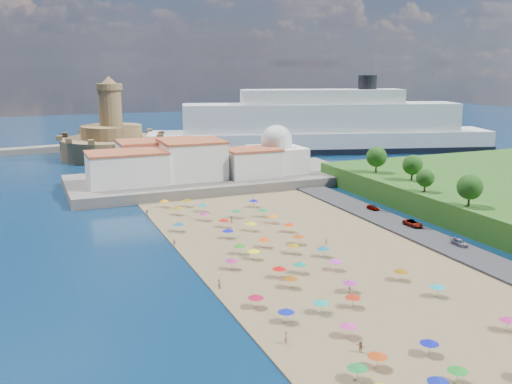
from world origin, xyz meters
name	(u,v)px	position (x,y,z in m)	size (l,w,h in m)	color
ground	(286,261)	(0.00, 0.00, 0.00)	(700.00, 700.00, 0.00)	#071938
terrace	(216,179)	(10.00, 73.00, 1.50)	(90.00, 36.00, 3.00)	#59544C
jetty	(126,167)	(-12.00, 108.00, 1.20)	(18.00, 70.00, 2.40)	#59544C
waterfront_buildings	(174,162)	(-3.05, 73.64, 7.88)	(57.00, 29.00, 11.00)	silver
domed_building	(276,153)	(30.00, 71.00, 8.97)	(16.00, 16.00, 15.00)	silver
fortress	(112,141)	(-12.00, 138.00, 6.68)	(40.00, 40.00, 32.40)	olive
cruise_ship	(321,129)	(73.78, 120.83, 9.56)	(148.15, 61.26, 32.29)	black
beach_parasols	(307,269)	(-1.09, -10.89, 2.15)	(32.79, 116.89, 2.20)	gray
beachgoers	(267,264)	(-5.39, -3.35, 1.11)	(31.13, 100.77, 1.85)	tan
parked_cars	(436,233)	(36.00, 0.25, 1.37)	(2.68, 56.06, 1.41)	gray
hillside_trees	(500,192)	(48.70, -3.98, 10.22)	(12.38, 107.69, 7.61)	#382314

